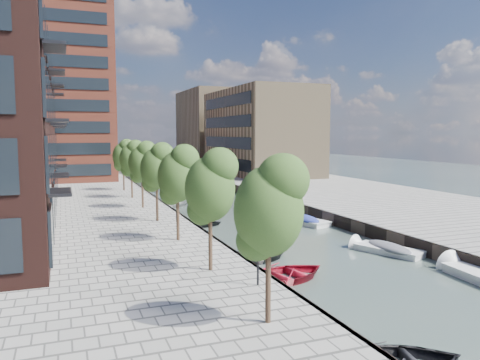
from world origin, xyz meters
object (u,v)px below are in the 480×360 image
sloop_3 (170,207)px  motorboat_3 (300,220)px  sloop_2 (285,280)px  motorboat_1 (383,249)px  tree_0 (269,205)px  car (235,170)px  tree_2 (177,173)px  bridge (155,169)px  tree_3 (156,166)px  tree_4 (142,161)px  sloop_1 (257,260)px  sloop_4 (197,226)px  motorboat_2 (480,277)px  motorboat_4 (259,201)px  tree_5 (131,157)px  tree_6 (123,154)px  tree_1 (210,184)px

sloop_3 → motorboat_3: 15.26m
sloop_2 → motorboat_1: (8.63, 3.02, 0.19)m
tree_0 → car: 60.27m
tree_2 → bridge: bearing=81.1°
bridge → tree_3: bearing=-100.3°
tree_4 → motorboat_3: bearing=-29.6°
bridge → sloop_1: bridge is taller
tree_3 → tree_0: bearing=-90.0°
sloop_4 → motorboat_2: (10.36, -19.24, 0.11)m
sloop_4 → motorboat_2: motorboat_2 is taller
sloop_1 → tree_0: bearing=142.2°
tree_4 → motorboat_4: 15.50m
tree_5 → tree_2: bearing=-90.0°
car → tree_0: bearing=-104.4°
tree_5 → tree_3: bearing=-90.0°
tree_6 → motorboat_3: (12.50, -21.11, -5.10)m
tree_4 → sloop_1: tree_4 is taller
sloop_2 → motorboat_3: (8.37, 13.95, 0.21)m
tree_2 → motorboat_4: size_ratio=1.07×
motorboat_4 → tree_6: bearing=146.8°
motorboat_1 → motorboat_4: bearing=87.5°
tree_3 → sloop_2: size_ratio=1.15×
tree_5 → sloop_1: size_ratio=1.18×
bridge → motorboat_2: bearing=-85.2°
tree_3 → motorboat_2: 23.11m
tree_2 → motorboat_2: tree_2 is taller
bridge → motorboat_4: 35.42m
tree_0 → sloop_4: bearing=80.9°
sloop_2 → tree_0: bearing=136.8°
car → motorboat_2: bearing=-91.4°
tree_4 → tree_5: (0.00, 7.00, 0.00)m
motorboat_2 → sloop_4: bearing=118.3°
sloop_1 → car: 48.32m
tree_2 → tree_3: bearing=90.0°
tree_4 → motorboat_4: (13.76, 5.00, -5.09)m
sloop_4 → car: 37.89m
tree_1 → tree_3: size_ratio=1.00×
sloop_3 → motorboat_2: bearing=179.9°
bridge → tree_4: (-8.50, -40.00, 3.92)m
motorboat_3 → motorboat_4: size_ratio=0.99×
tree_4 → car: size_ratio=1.45×
bridge → tree_6: 27.63m
tree_5 → motorboat_2: tree_5 is taller
sloop_1 → sloop_3: sloop_1 is taller
tree_4 → sloop_1: (4.23, -16.90, -5.31)m
tree_5 → motorboat_1: bearing=-63.0°
tree_3 → tree_5: 14.00m
tree_4 → tree_3: bearing=-90.0°
motorboat_3 → motorboat_2: bearing=-85.2°
tree_3 → sloop_4: (3.60, 1.58, -5.31)m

